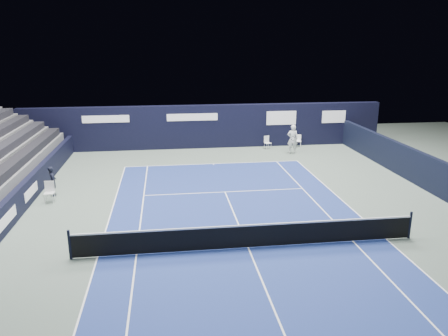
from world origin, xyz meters
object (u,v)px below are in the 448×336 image
(folding_chair_back_a, at_px, (267,141))
(folding_chair_back_b, at_px, (298,140))
(tennis_player, at_px, (293,139))
(line_judge_chair, at_px, (49,190))
(tennis_net, at_px, (248,235))

(folding_chair_back_a, distance_m, folding_chair_back_b, 2.48)
(folding_chair_back_b, height_order, tennis_player, tennis_player)
(folding_chair_back_b, xyz_separation_m, tennis_player, (-1.02, -1.90, 0.50))
(folding_chair_back_a, bearing_deg, line_judge_chair, -162.33)
(folding_chair_back_a, relative_size, tennis_player, 0.47)
(tennis_player, bearing_deg, folding_chair_back_a, 133.33)
(folding_chair_back_a, xyz_separation_m, tennis_net, (-4.32, -15.47, -0.02))
(folding_chair_back_a, height_order, line_judge_chair, line_judge_chair)
(tennis_net, bearing_deg, tennis_player, 67.62)
(folding_chair_back_a, bearing_deg, tennis_net, -123.98)
(folding_chair_back_a, xyz_separation_m, tennis_player, (1.43, -1.51, 0.47))
(folding_chair_back_b, relative_size, line_judge_chair, 0.86)
(line_judge_chair, height_order, tennis_player, tennis_player)
(line_judge_chair, height_order, tennis_net, tennis_net)
(folding_chair_back_a, height_order, tennis_net, tennis_net)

